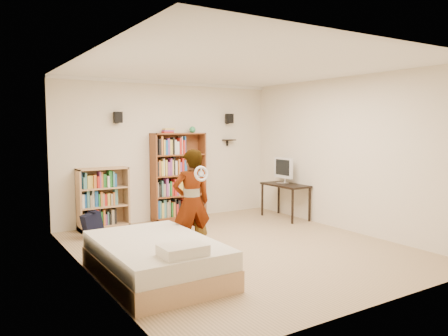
{
  "coord_description": "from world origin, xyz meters",
  "views": [
    {
      "loc": [
        -3.65,
        -5.33,
        1.84
      ],
      "look_at": [
        0.08,
        0.6,
        1.17
      ],
      "focal_mm": 35.0,
      "sensor_mm": 36.0,
      "label": 1
    }
  ],
  "objects_px": {
    "person": "(192,202)",
    "daybed": "(156,254)",
    "computer_desk": "(285,201)",
    "tall_bookshelf": "(179,177)",
    "low_bookshelf": "(103,199)"
  },
  "relations": [
    {
      "from": "person",
      "to": "daybed",
      "type": "bearing_deg",
      "value": 44.15
    },
    {
      "from": "low_bookshelf",
      "to": "daybed",
      "type": "distance_m",
      "value": 2.86
    },
    {
      "from": "tall_bookshelf",
      "to": "person",
      "type": "relative_size",
      "value": 1.13
    },
    {
      "from": "tall_bookshelf",
      "to": "person",
      "type": "bearing_deg",
      "value": -111.83
    },
    {
      "from": "tall_bookshelf",
      "to": "daybed",
      "type": "relative_size",
      "value": 0.87
    },
    {
      "from": "computer_desk",
      "to": "person",
      "type": "distance_m",
      "value": 3.02
    },
    {
      "from": "tall_bookshelf",
      "to": "daybed",
      "type": "height_order",
      "value": "tall_bookshelf"
    },
    {
      "from": "daybed",
      "to": "low_bookshelf",
      "type": "bearing_deg",
      "value": 85.65
    },
    {
      "from": "computer_desk",
      "to": "daybed",
      "type": "distance_m",
      "value": 4.01
    },
    {
      "from": "low_bookshelf",
      "to": "computer_desk",
      "type": "relative_size",
      "value": 1.09
    },
    {
      "from": "tall_bookshelf",
      "to": "daybed",
      "type": "bearing_deg",
      "value": -121.11
    },
    {
      "from": "computer_desk",
      "to": "daybed",
      "type": "height_order",
      "value": "computer_desk"
    },
    {
      "from": "low_bookshelf",
      "to": "daybed",
      "type": "bearing_deg",
      "value": -94.35
    },
    {
      "from": "person",
      "to": "computer_desk",
      "type": "bearing_deg",
      "value": -149.37
    },
    {
      "from": "low_bookshelf",
      "to": "tall_bookshelf",
      "type": "bearing_deg",
      "value": 0.31
    }
  ]
}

